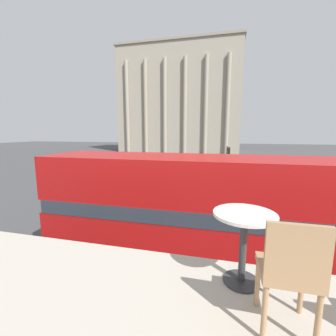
% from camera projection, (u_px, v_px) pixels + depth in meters
% --- Properties ---
extents(double_decker_bus, '(10.49, 2.63, 4.06)m').
position_uv_depth(double_decker_bus, '(201.00, 211.00, 7.36)').
color(double_decker_bus, black).
rests_on(double_decker_bus, ground_plane).
extents(cafe_dining_table, '(0.60, 0.60, 0.73)m').
position_uv_depth(cafe_dining_table, '(244.00, 232.00, 2.19)').
color(cafe_dining_table, '#2D2D30').
rests_on(cafe_dining_table, cafe_floor_slab).
extents(cafe_chair_0, '(0.40, 0.40, 0.91)m').
position_uv_depth(cafe_chair_0, '(290.00, 270.00, 1.61)').
color(cafe_chair_0, '#A87F56').
rests_on(cafe_chair_0, cafe_floor_slab).
extents(plaza_building_left, '(29.57, 14.46, 25.42)m').
position_uv_depth(plaza_building_left, '(181.00, 101.00, 57.17)').
color(plaza_building_left, '#A39984').
rests_on(plaza_building_left, ground_plane).
extents(traffic_light_near, '(0.42, 0.24, 3.23)m').
position_uv_depth(traffic_light_near, '(200.00, 178.00, 13.56)').
color(traffic_light_near, black).
rests_on(traffic_light_near, ground_plane).
extents(traffic_light_mid, '(0.42, 0.24, 3.53)m').
position_uv_depth(traffic_light_mid, '(228.00, 159.00, 21.47)').
color(traffic_light_mid, black).
rests_on(traffic_light_mid, ground_plane).
extents(pedestrian_red, '(0.32, 0.32, 1.80)m').
position_uv_depth(pedestrian_red, '(233.00, 163.00, 27.80)').
color(pedestrian_red, '#282B33').
rests_on(pedestrian_red, ground_plane).
extents(pedestrian_grey, '(0.32, 0.32, 1.61)m').
position_uv_depth(pedestrian_grey, '(312.00, 170.00, 23.69)').
color(pedestrian_grey, '#282B33').
rests_on(pedestrian_grey, ground_plane).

